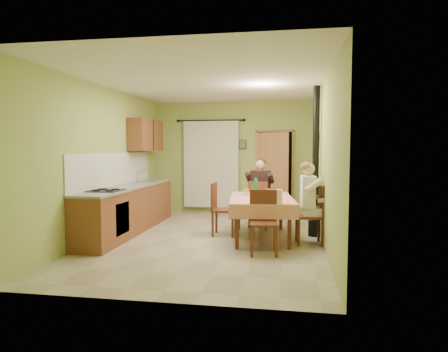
% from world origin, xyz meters
% --- Properties ---
extents(floor, '(4.00, 6.00, 0.01)m').
position_xyz_m(floor, '(0.00, 0.00, 0.00)').
color(floor, tan).
rests_on(floor, ground).
extents(room_shell, '(4.04, 6.04, 2.82)m').
position_xyz_m(room_shell, '(0.00, 0.00, 1.82)').
color(room_shell, '#A0B55D').
rests_on(room_shell, ground).
extents(kitchen_run, '(0.64, 3.64, 1.56)m').
position_xyz_m(kitchen_run, '(-1.71, 0.40, 0.48)').
color(kitchen_run, brown).
rests_on(kitchen_run, ground).
extents(upper_cabinets, '(0.35, 1.40, 0.70)m').
position_xyz_m(upper_cabinets, '(-1.82, 1.70, 1.95)').
color(upper_cabinets, brown).
rests_on(upper_cabinets, room_shell).
extents(curtain, '(1.70, 0.07, 2.22)m').
position_xyz_m(curtain, '(-0.55, 2.90, 1.26)').
color(curtain, black).
rests_on(curtain, ground).
extents(doorway, '(0.96, 0.38, 2.15)m').
position_xyz_m(doorway, '(1.03, 2.89, 1.05)').
color(doorway, black).
rests_on(doorway, ground).
extents(dining_table, '(1.33, 1.99, 0.76)m').
position_xyz_m(dining_table, '(0.92, 0.23, 0.38)').
color(dining_table, '#ED947B').
rests_on(dining_table, ground).
extents(tableware, '(0.85, 1.60, 0.33)m').
position_xyz_m(tableware, '(0.94, 0.14, 0.83)').
color(tableware, white).
rests_on(tableware, dining_table).
extents(chair_far, '(0.48, 0.48, 0.97)m').
position_xyz_m(chair_far, '(0.81, 1.31, 0.29)').
color(chair_far, '#592918').
rests_on(chair_far, ground).
extents(chair_near, '(0.48, 0.48, 0.99)m').
position_xyz_m(chair_near, '(1.03, -0.84, 0.29)').
color(chair_near, '#592918').
rests_on(chair_near, ground).
extents(chair_right, '(0.49, 0.49, 1.01)m').
position_xyz_m(chair_right, '(1.78, -0.05, 0.29)').
color(chair_right, '#592918').
rests_on(chair_right, ground).
extents(chair_left, '(0.44, 0.44, 1.00)m').
position_xyz_m(chair_left, '(0.19, 0.39, 0.29)').
color(chair_left, '#592918').
rests_on(chair_left, ground).
extents(man_far, '(0.62, 0.52, 1.39)m').
position_xyz_m(man_far, '(0.81, 1.33, 0.88)').
color(man_far, black).
rests_on(man_far, chair_far).
extents(man_right, '(0.49, 0.60, 1.39)m').
position_xyz_m(man_right, '(1.77, -0.05, 0.88)').
color(man_right, silver).
rests_on(man_right, chair_right).
extents(stove_flue, '(0.24, 0.24, 2.80)m').
position_xyz_m(stove_flue, '(1.90, 0.60, 1.02)').
color(stove_flue, black).
rests_on(stove_flue, ground).
extents(picture_back, '(0.19, 0.03, 0.23)m').
position_xyz_m(picture_back, '(0.25, 2.97, 1.75)').
color(picture_back, black).
rests_on(picture_back, room_shell).
extents(picture_right, '(0.03, 0.31, 0.21)m').
position_xyz_m(picture_right, '(1.97, 1.20, 1.85)').
color(picture_right, brown).
rests_on(picture_right, room_shell).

